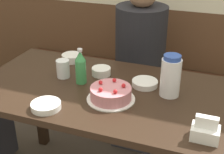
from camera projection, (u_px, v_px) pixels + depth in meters
name	position (u px, v px, depth m)	size (l,w,h in m)	color
bench_seat	(142.00, 99.00, 2.55)	(2.18, 0.38, 0.47)	#381E11
dining_table	(103.00, 106.00, 1.67)	(1.36, 0.73, 0.75)	black
birthday_cake	(111.00, 94.00, 1.51)	(0.24, 0.24, 0.09)	white
water_pitcher	(171.00, 76.00, 1.52)	(0.10, 0.10, 0.21)	white
soju_bottle	(81.00, 67.00, 1.64)	(0.06, 0.06, 0.20)	#388E4C
napkin_holder	(205.00, 131.00, 1.23)	(0.11, 0.08, 0.11)	white
bowl_soup_white	(46.00, 106.00, 1.44)	(0.14, 0.14, 0.03)	white
bowl_rice_small	(145.00, 83.00, 1.64)	(0.14, 0.14, 0.03)	white
bowl_side_dish	(101.00, 71.00, 1.76)	(0.11, 0.11, 0.04)	white
bowl_sauce_shallow	(72.00, 58.00, 1.94)	(0.13, 0.13, 0.04)	white
glass_water_tall	(63.00, 69.00, 1.72)	(0.07, 0.07, 0.10)	silver
person_teal_shirt	(139.00, 69.00, 2.21)	(0.34, 0.34, 1.24)	#33333D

